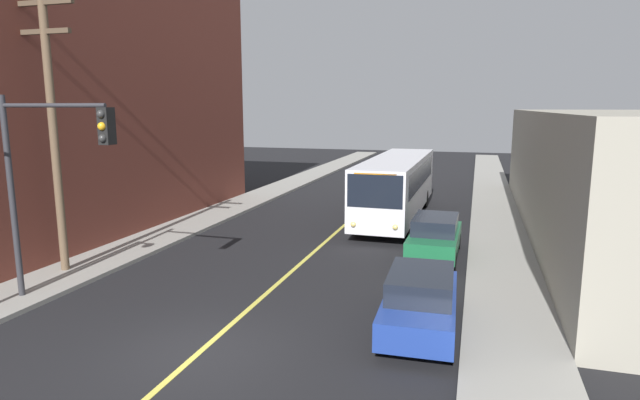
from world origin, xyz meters
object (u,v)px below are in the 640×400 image
Objects in this scene: parked_car_green at (435,236)px; traffic_signal_left_corner at (50,161)px; utility_pole_near at (52,118)px; city_bus at (397,184)px; parked_car_blue at (420,300)px.

parked_car_green is 0.74× the size of traffic_signal_left_corner.
utility_pole_near is 1.60× the size of traffic_signal_left_corner.
parked_car_blue is at bearing -79.01° from city_bus.
city_bus is 17.20m from traffic_signal_left_corner.
city_bus is 2.03× the size of traffic_signal_left_corner.
parked_car_blue is at bearing -88.48° from parked_car_green.
city_bus is 2.73× the size of parked_car_blue.
city_bus is 2.75× the size of parked_car_green.
traffic_signal_left_corner is at bearing -116.56° from city_bus.
traffic_signal_left_corner reaches higher than parked_car_green.
traffic_signal_left_corner is at bearing -48.93° from utility_pole_near.
utility_pole_near is at bearing -127.57° from city_bus.
parked_car_green is (-0.19, 7.15, 0.00)m from parked_car_blue.
traffic_signal_left_corner is (-10.14, -8.37, 3.46)m from parked_car_green.
parked_car_blue is 0.74× the size of traffic_signal_left_corner.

